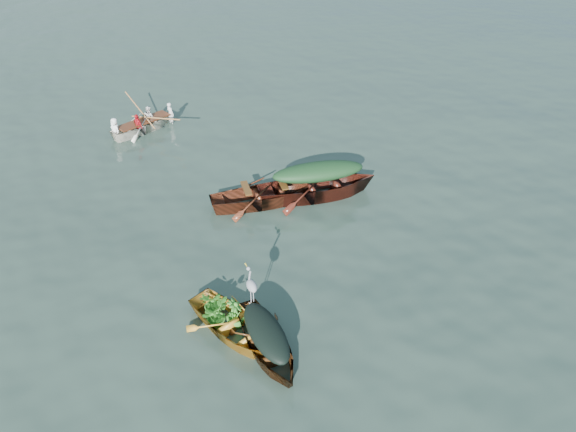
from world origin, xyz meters
name	(u,v)px	position (x,y,z in m)	size (l,w,h in m)	color
ground	(352,291)	(0.00, 0.00, 0.00)	(140.00, 140.00, 0.00)	#2F4238
yellow_dinghy	(237,335)	(-3.10, -0.17, 0.00)	(1.49, 3.45, 0.95)	orange
dark_covered_boat	(267,351)	(-2.67, -0.89, 0.00)	(1.29, 3.47, 0.85)	#472710
green_tarp_boat	(317,197)	(1.16, 4.14, 0.00)	(1.60, 5.14, 1.25)	#4D1A12
open_wooden_boat	(265,204)	(-0.47, 4.45, 0.00)	(1.42, 4.56, 1.08)	maroon
rowed_boat	(145,131)	(-2.65, 10.87, 0.00)	(1.11, 3.71, 0.85)	white
dark_tarp_cover	(266,331)	(-2.67, -0.89, 0.63)	(0.71, 1.91, 0.40)	black
green_tarp_cover	(318,172)	(1.16, 4.14, 0.88)	(0.88, 2.83, 0.52)	#173819
thwart_benches	(265,188)	(-0.47, 4.45, 0.56)	(0.85, 2.28, 0.04)	#4E2F12
heron	(252,291)	(-2.60, 0.07, 0.93)	(0.28, 0.40, 0.92)	#9C9FA4
dinghy_weeds	(220,298)	(-3.27, 0.35, 0.77)	(0.70, 0.90, 0.60)	#216E1D
rowers	(142,111)	(-2.65, 10.87, 0.81)	(1.00, 2.60, 0.76)	silver
oars	(143,120)	(-2.65, 10.87, 0.46)	(2.60, 0.60, 0.06)	#A06C3C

